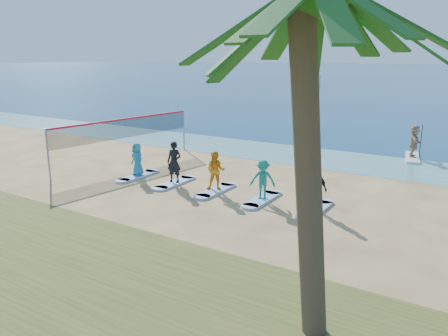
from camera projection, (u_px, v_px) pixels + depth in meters
The scene contains 16 objects.
ground at pixel (213, 209), 16.85m from camera, with size 600.00×600.00×0.00m, color tan.
shallow_water at pixel (312, 157), 25.48m from camera, with size 600.00×600.00×0.00m, color teal.
volleyball_net at pixel (125, 129), 23.64m from camera, with size 1.31×9.01×2.50m.
paddleboard at pixel (412, 157), 25.12m from camera, with size 0.70×3.00×0.12m, color silver.
paddleboarder at pixel (414, 141), 24.88m from camera, with size 1.67×0.53×1.80m, color tan.
boat_offshore_a at pixel (306, 86), 83.86m from camera, with size 2.15×7.30×2.02m, color silver.
surfboard_0 at pixel (138, 176), 21.34m from camera, with size 0.70×2.20×0.09m, color #99B8ED.
student_0 at pixel (137, 159), 21.13m from camera, with size 0.77×0.50×1.58m, color teal.
surfboard_1 at pixel (175, 183), 20.18m from camera, with size 0.70×2.20×0.09m, color #99B8ED.
student_1 at pixel (174, 162), 19.93m from camera, with size 0.69×0.45×1.89m, color black.
surfboard_2 at pixel (216, 191), 19.02m from camera, with size 0.70×2.20×0.09m, color #99B8ED.
student_2 at pixel (216, 171), 18.79m from camera, with size 0.83×0.64×1.70m, color orange.
surfboard_3 at pixel (262, 199), 17.86m from camera, with size 0.70×2.20×0.09m, color #99B8ED.
student_3 at pixel (263, 179), 17.64m from camera, with size 1.04×0.60×1.62m, color #1A8073.
surfboard_4 at pixel (315, 209), 16.69m from camera, with size 0.70×2.20×0.09m, color #99B8ED.
student_4 at pixel (316, 188), 16.48m from camera, with size 0.96×0.40×1.65m, color black.
Camera 1 is at (8.77, -13.29, 5.77)m, focal length 35.00 mm.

